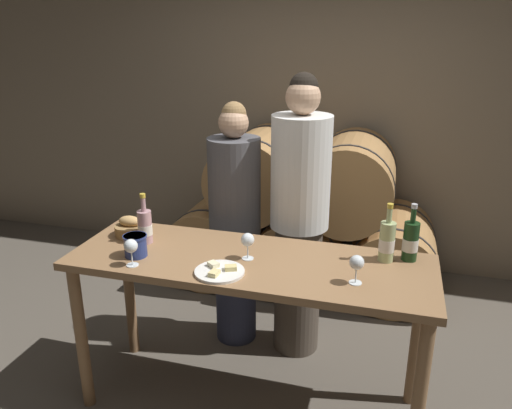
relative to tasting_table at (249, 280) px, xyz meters
The scene contains 15 objects.
ground_plane 0.77m from the tasting_table, ahead, with size 10.00×10.00×0.00m, color #564F44.
stone_wall_back 2.22m from the tasting_table, 90.00° to the left, with size 10.00×0.12×3.20m.
barrel_stack 1.52m from the tasting_table, 90.00° to the left, with size 2.11×0.87×1.25m.
tasting_table is the anchor object (origin of this frame).
person_left 0.66m from the tasting_table, 114.51° to the left, with size 0.33×0.33×1.59m.
person_right 0.63m from the tasting_table, 76.97° to the left, with size 0.36×0.36×1.77m.
wine_bottle_red 0.84m from the tasting_table, 15.29° to the left, with size 0.08×0.08×0.30m.
wine_bottle_white 0.72m from the tasting_table, 14.42° to the left, with size 0.08×0.08×0.30m.
wine_bottle_rose 0.64m from the tasting_table, behind, with size 0.08×0.08×0.28m.
blue_crock 0.61m from the tasting_table, 167.69° to the right, with size 0.12×0.12×0.11m.
bread_basket 0.76m from the tasting_table, behind, with size 0.17×0.17×0.12m.
cheese_plate 0.25m from the tasting_table, 115.81° to the right, with size 0.24×0.24×0.04m.
wine_glass_far_left 0.62m from the tasting_table, 156.77° to the right, with size 0.07×0.07×0.14m.
wine_glass_left 0.22m from the tasting_table, 169.77° to the left, with size 0.07×0.07×0.14m.
wine_glass_center 0.60m from the tasting_table, 11.70° to the right, with size 0.07×0.07×0.14m.
Camera 1 is at (0.66, -2.20, 1.99)m, focal length 35.00 mm.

